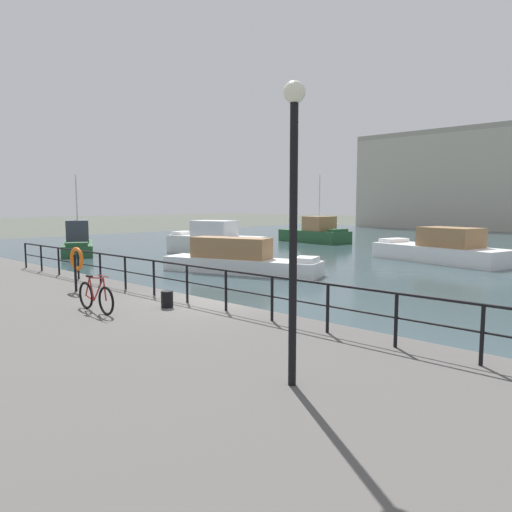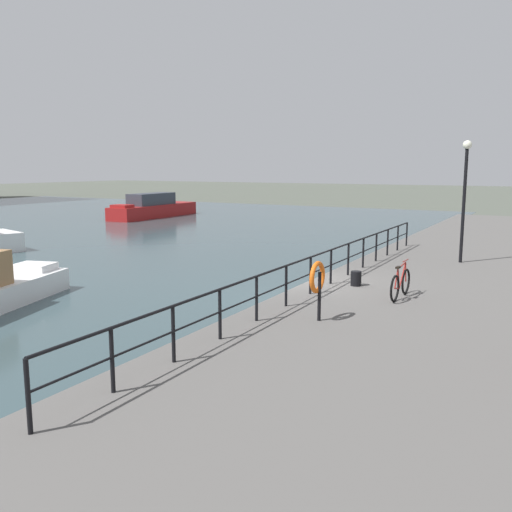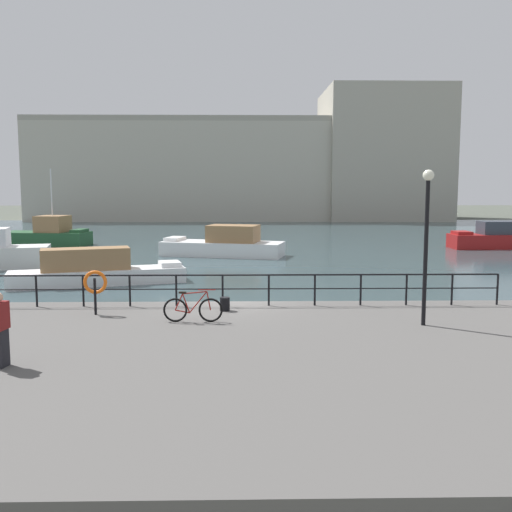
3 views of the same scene
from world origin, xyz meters
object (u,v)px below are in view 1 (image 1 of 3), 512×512
at_px(quay_lamp_post, 294,194).
at_px(parked_bicycle, 96,297).
at_px(moored_white_yacht, 78,240).
at_px(moored_harbor_tender, 315,233).
at_px(mooring_bollard, 167,299).
at_px(life_ring_stand, 77,260).
at_px(moored_red_daysailer, 239,259).
at_px(moored_green_narrowboat, 441,249).
at_px(moored_blue_motorboat, 215,241).

bearing_deg(quay_lamp_post, parked_bicycle, 175.56).
bearing_deg(moored_white_yacht, quay_lamp_post, 7.14).
bearing_deg(moored_harbor_tender, quay_lamp_post, -46.72).
relative_size(mooring_bollard, life_ring_stand, 0.31).
distance_m(moored_harbor_tender, moored_red_daysailer, 20.57).
relative_size(moored_white_yacht, moored_green_narrowboat, 0.80).
bearing_deg(moored_green_narrowboat, moored_harbor_tender, -12.49).
distance_m(mooring_bollard, life_ring_stand, 4.14).
height_order(moored_green_narrowboat, mooring_bollard, moored_green_narrowboat).
bearing_deg(moored_green_narrowboat, moored_blue_motorboat, 37.66).
bearing_deg(moored_red_daysailer, moored_green_narrowboat, 46.03).
bearing_deg(quay_lamp_post, moored_blue_motorboat, 139.76).
xyz_separation_m(moored_white_yacht, quay_lamp_post, (27.75, -10.84, 2.70)).
bearing_deg(life_ring_stand, moored_harbor_tender, 111.03).
bearing_deg(life_ring_stand, parked_bicycle, -19.62).
distance_m(moored_white_yacht, life_ring_stand, 20.11).
height_order(moored_red_daysailer, quay_lamp_post, quay_lamp_post).
relative_size(moored_blue_motorboat, mooring_bollard, 16.62).
distance_m(moored_red_daysailer, mooring_bollard, 11.46).
relative_size(moored_harbor_tender, parked_bicycle, 4.03).
bearing_deg(mooring_bollard, moored_harbor_tender, 118.12).
distance_m(moored_blue_motorboat, parked_bicycle, 21.30).
xyz_separation_m(moored_white_yacht, mooring_bollard, (21.91, -8.76, 0.04)).
distance_m(life_ring_stand, quay_lamp_post, 10.20).
bearing_deg(quay_lamp_post, mooring_bollard, 160.39).
xyz_separation_m(moored_blue_motorboat, moored_green_narrowboat, (13.64, 5.72, -0.11)).
bearing_deg(moored_harbor_tender, moored_blue_motorboat, -78.27).
bearing_deg(parked_bicycle, moored_blue_motorboat, 130.61).
xyz_separation_m(moored_red_daysailer, life_ring_stand, (2.50, -9.83, 1.01)).
xyz_separation_m(parked_bicycle, quay_lamp_post, (6.74, -0.52, 2.49)).
bearing_deg(moored_blue_motorboat, moored_green_narrowboat, -169.72).
xyz_separation_m(mooring_bollard, life_ring_stand, (-4.05, -0.44, 0.75)).
xyz_separation_m(moored_harbor_tender, parked_bicycle, (14.13, -29.69, 0.26)).
bearing_deg(moored_white_yacht, life_ring_stand, 1.24).
xyz_separation_m(moored_white_yacht, moored_green_narrowboat, (21.22, 11.95, -0.11)).
xyz_separation_m(moored_green_narrowboat, quay_lamp_post, (6.53, -22.79, 2.81)).
height_order(moored_red_daysailer, mooring_bollard, moored_red_daysailer).
bearing_deg(life_ring_stand, moored_white_yacht, 152.77).
height_order(parked_bicycle, life_ring_stand, life_ring_stand).
bearing_deg(life_ring_stand, moored_blue_motorboat, 123.69).
bearing_deg(parked_bicycle, quay_lamp_post, -2.89).
relative_size(moored_green_narrowboat, life_ring_stand, 6.15).
xyz_separation_m(parked_bicycle, life_ring_stand, (-3.15, 1.12, 0.59)).
bearing_deg(mooring_bollard, moored_green_narrowboat, 91.91).
distance_m(moored_red_daysailer, quay_lamp_post, 17.13).
bearing_deg(parked_bicycle, life_ring_stand, 161.93).
relative_size(moored_white_yacht, mooring_bollard, 15.61).
bearing_deg(moored_harbor_tender, life_ring_stand, -60.32).
bearing_deg(moored_blue_motorboat, mooring_bollard, 121.23).
xyz_separation_m(life_ring_stand, quay_lamp_post, (9.88, -1.64, 1.90)).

